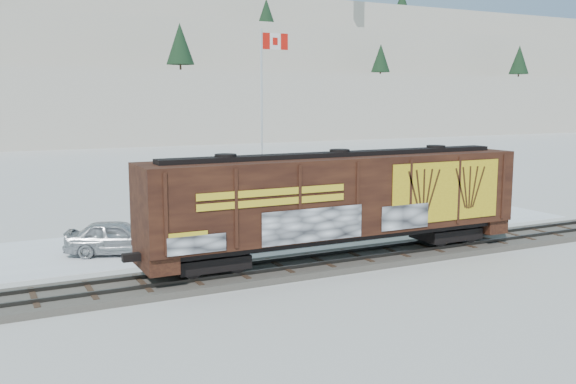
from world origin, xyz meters
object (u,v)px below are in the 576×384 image
car_white (180,228)px  car_dark (363,213)px  flagpole (263,149)px  car_silver (118,237)px  hopper_railcar (339,198)px

car_white → car_dark: (11.15, -0.35, -0.04)m
flagpole → car_dark: 7.58m
flagpole → car_silver: size_ratio=2.38×
hopper_railcar → flagpole: size_ratio=1.54×
car_white → car_silver: bearing=84.9°
car_dark → flagpole: bearing=45.5°
flagpole → car_dark: size_ratio=2.35×
car_white → hopper_railcar: bearing=-168.4°
car_white → car_dark: size_ratio=0.93×
hopper_railcar → flagpole: flagpole is taller
hopper_railcar → car_silver: (-8.59, 6.32, -2.17)m
hopper_railcar → car_white: hopper_railcar is taller
flagpole → car_dark: flagpole is taller
hopper_railcar → car_dark: bearing=49.7°
flagpole → hopper_railcar: bearing=-98.8°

